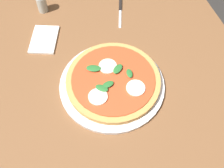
{
  "coord_description": "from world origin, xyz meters",
  "views": [
    {
      "loc": [
        -0.36,
        0.09,
        1.46
      ],
      "look_at": [
        0.07,
        -0.04,
        0.75
      ],
      "focal_mm": 42.28,
      "sensor_mm": 36.0,
      "label": 1
    }
  ],
  "objects": [
    {
      "name": "serving_tray",
      "position": [
        0.07,
        -0.04,
        0.74
      ],
      "size": [
        0.34,
        0.34,
        0.01
      ],
      "primitive_type": "cylinder",
      "color": "silver",
      "rests_on": "dining_table"
    },
    {
      "name": "napkin",
      "position": [
        0.32,
        0.14,
        0.74
      ],
      "size": [
        0.15,
        0.13,
        0.01
      ],
      "primitive_type": "cube",
      "rotation": [
        0.0,
        0.0,
        -0.34
      ],
      "color": "white",
      "rests_on": "dining_table"
    },
    {
      "name": "pizza",
      "position": [
        0.07,
        -0.04,
        0.76
      ],
      "size": [
        0.3,
        0.3,
        0.03
      ],
      "color": "tan",
      "rests_on": "serving_tray"
    },
    {
      "name": "pepper_shaker",
      "position": [
        0.48,
        0.12,
        0.77
      ],
      "size": [
        0.04,
        0.04,
        0.08
      ],
      "color": "#B2B7AD",
      "rests_on": "dining_table"
    },
    {
      "name": "dining_table",
      "position": [
        0.0,
        0.0,
        0.64
      ],
      "size": [
        1.27,
        1.04,
        0.74
      ],
      "color": "brown",
      "rests_on": "ground_plane"
    },
    {
      "name": "knife",
      "position": [
        0.4,
        -0.17,
        0.74
      ],
      "size": [
        0.16,
        0.06,
        0.01
      ],
      "color": "black",
      "rests_on": "dining_table"
    }
  ]
}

